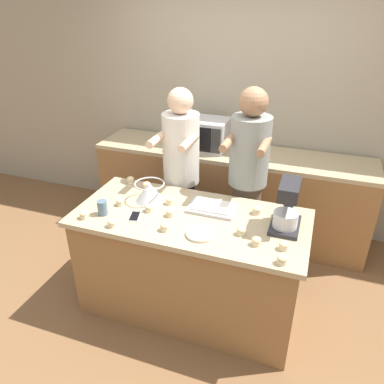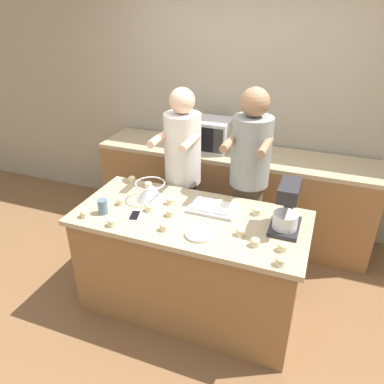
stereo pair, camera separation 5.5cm
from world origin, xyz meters
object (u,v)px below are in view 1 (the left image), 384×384
knife (205,232)px  cupcake_4 (256,241)px  cell_phone (135,217)px  baking_tray (212,207)px  cupcake_6 (282,260)px  cupcake_9 (84,215)px  cupcake_10 (241,231)px  stand_mixer (287,208)px  cupcake_3 (149,208)px  person_right (247,184)px  drinking_glass (102,208)px  cupcake_12 (130,180)px  person_left (181,177)px  small_plate (201,234)px  cupcake_1 (120,202)px  cupcake_2 (147,185)px  microwave_oven (206,134)px  cupcake_0 (112,223)px  cupcake_7 (170,201)px  cupcake_5 (170,213)px  cupcake_13 (256,210)px  cupcake_11 (284,245)px  mixing_bowl (150,191)px  cupcake_8 (165,227)px

knife → cupcake_4: size_ratio=2.70×
cell_phone → baking_tray: bearing=30.6°
cupcake_6 → cupcake_9: 1.44m
knife → cupcake_10: 0.25m
stand_mixer → cupcake_3: 1.01m
person_right → cupcake_3: (-0.61, -0.63, -0.01)m
drinking_glass → cupcake_12: 0.54m
person_left → small_plate: bearing=-60.6°
person_right → cupcake_1: (-0.87, -0.62, -0.01)m
small_plate → cupcake_2: 0.83m
microwave_oven → cupcake_6: bearing=-57.6°
cupcake_0 → cupcake_7: (0.26, 0.44, 0.00)m
cupcake_6 → cupcake_7: (-0.93, 0.45, 0.00)m
microwave_oven → cupcake_10: microwave_oven is taller
cupcake_3 → cupcake_5: (0.18, -0.01, 0.00)m
cupcake_1 → cupcake_10: same height
person_right → small_plate: 0.81m
drinking_glass → cupcake_7: 0.51m
cupcake_13 → cupcake_11: bearing=-56.8°
cupcake_11 → cupcake_5: bearing=170.9°
mixing_bowl → baking_tray: bearing=2.8°
cupcake_6 → cupcake_13: bearing=115.9°
person_right → knife: person_right is taller
cupcake_2 → cupcake_12: (-0.18, 0.04, 0.00)m
person_right → cupcake_13: person_right is taller
cupcake_12 → cupcake_1: bearing=-73.5°
cupcake_0 → cupcake_1: 0.31m
cupcake_3 → cupcake_8: (0.21, -0.20, 0.00)m
cupcake_6 → knife: bearing=163.0°
knife → cupcake_11: 0.53m
cupcake_10 → cupcake_11: same height
cupcake_12 → cupcake_13: (1.13, -0.15, 0.00)m
cupcake_6 → cell_phone: bearing=170.6°
cupcake_1 → cupcake_3: (0.25, -0.01, 0.00)m
cupcake_10 → cupcake_12: same height
cupcake_5 → cell_phone: bearing=-156.9°
mixing_bowl → cupcake_3: mixing_bowl is taller
person_right → cupcake_6: bearing=-65.8°
stand_mixer → small_plate: size_ratio=1.74×
person_left → cupcake_5: person_left is taller
cupcake_8 → cupcake_13: (0.55, 0.44, 0.00)m
person_right → cupcake_3: person_right is taller
cupcake_8 → cupcake_11: (0.81, 0.06, 0.00)m
stand_mixer → microwave_oven: 1.50m
baking_tray → cupcake_12: cupcake_12 is taller
person_left → cupcake_11: size_ratio=26.54×
stand_mixer → cupcake_4: bearing=-118.5°
stand_mixer → cupcake_4: (-0.15, -0.28, -0.13)m
cupcake_4 → cupcake_6: bearing=-37.0°
cupcake_7 → cupcake_8: bearing=-72.5°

